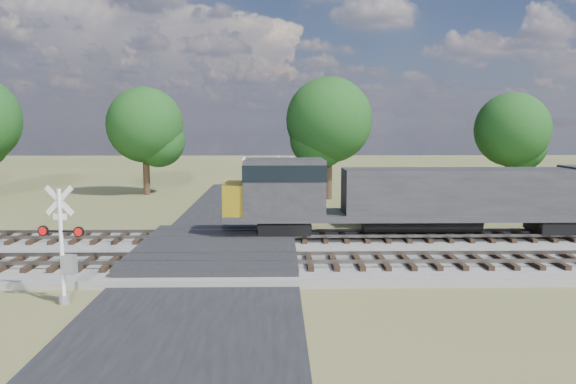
{
  "coord_description": "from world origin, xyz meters",
  "views": [
    {
      "loc": [
        2.71,
        -24.28,
        5.98
      ],
      "look_at": [
        3.21,
        2.0,
        2.75
      ],
      "focal_mm": 35.0,
      "sensor_mm": 36.0,
      "label": 1
    }
  ],
  "objects": [
    {
      "name": "ground",
      "position": [
        0.0,
        0.0,
        0.0
      ],
      "size": [
        160.0,
        160.0,
        0.0
      ],
      "primitive_type": "plane",
      "color": "#4E522B",
      "rests_on": "ground"
    },
    {
      "name": "crossing_panel",
      "position": [
        0.0,
        0.5,
        0.32
      ],
      "size": [
        7.0,
        9.0,
        0.62
      ],
      "primitive_type": "cube",
      "color": "#262628",
      "rests_on": "ground"
    },
    {
      "name": "equipment_shed",
      "position": [
        9.92,
        8.34,
        1.47
      ],
      "size": [
        4.95,
        4.95,
        2.91
      ],
      "rotation": [
        0.0,
        0.0,
        0.17
      ],
      "color": "#4D2B21",
      "rests_on": "ground"
    },
    {
      "name": "track_near",
      "position": [
        3.12,
        -2.0,
        0.41
      ],
      "size": [
        140.0,
        2.6,
        0.33
      ],
      "color": "black",
      "rests_on": "ballast_bed"
    },
    {
      "name": "road",
      "position": [
        0.0,
        0.0,
        0.04
      ],
      "size": [
        7.0,
        60.0,
        0.08
      ],
      "primitive_type": "cube",
      "color": "black",
      "rests_on": "ground"
    },
    {
      "name": "crossing_signal_far",
      "position": [
        3.07,
        8.66,
        1.69
      ],
      "size": [
        1.64,
        0.35,
        4.06
      ],
      "rotation": [
        0.0,
        0.0,
        3.1
      ],
      "color": "silver",
      "rests_on": "ground"
    },
    {
      "name": "ballast_bed",
      "position": [
        10.0,
        0.5,
        0.15
      ],
      "size": [
        140.0,
        10.0,
        0.3
      ],
      "primitive_type": "cube",
      "color": "gray",
      "rests_on": "ground"
    },
    {
      "name": "treeline",
      "position": [
        10.8,
        19.72,
        6.21
      ],
      "size": [
        78.09,
        11.07,
        11.11
      ],
      "color": "black",
      "rests_on": "ground"
    },
    {
      "name": "crossing_signal_near",
      "position": [
        -4.32,
        -6.07,
        1.65
      ],
      "size": [
        1.6,
        0.4,
        3.98
      ],
      "rotation": [
        0.0,
        0.0,
        -0.17
      ],
      "color": "silver",
      "rests_on": "ground"
    },
    {
      "name": "track_far",
      "position": [
        3.12,
        3.0,
        0.41
      ],
      "size": [
        140.0,
        2.6,
        0.33
      ],
      "color": "black",
      "rests_on": "ballast_bed"
    }
  ]
}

